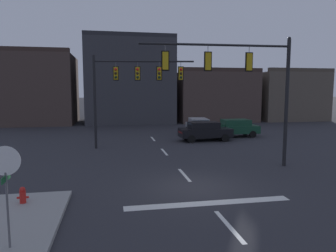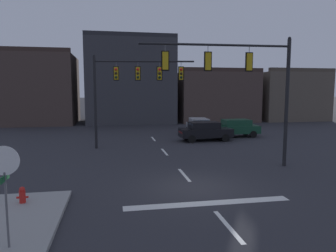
% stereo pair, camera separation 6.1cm
% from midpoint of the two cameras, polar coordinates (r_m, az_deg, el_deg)
% --- Properties ---
extents(ground_plane, '(400.00, 400.00, 0.00)m').
position_cam_midpoint_polar(ground_plane, '(13.83, 4.89, -11.22)').
color(ground_plane, '#2B2B30').
extents(stop_bar_paint, '(6.40, 0.50, 0.01)m').
position_cam_midpoint_polar(stop_bar_paint, '(12.02, 7.47, -14.00)').
color(stop_bar_paint, silver).
rests_on(stop_bar_paint, ground).
extents(lane_centreline, '(0.16, 26.40, 0.01)m').
position_cam_midpoint_polar(lane_centreline, '(15.69, 2.94, -9.04)').
color(lane_centreline, silver).
rests_on(lane_centreline, ground).
extents(signal_mast_near_side, '(8.24, 0.63, 7.13)m').
position_cam_midpoint_polar(signal_mast_near_side, '(17.17, 13.45, 9.03)').
color(signal_mast_near_side, black).
rests_on(signal_mast_near_side, ground).
extents(signal_mast_far_side, '(7.23, 1.24, 6.84)m').
position_cam_midpoint_polar(signal_mast_far_side, '(22.64, -7.30, 8.13)').
color(signal_mast_far_side, black).
rests_on(signal_mast_far_side, ground).
extents(stop_sign, '(0.76, 0.64, 2.83)m').
position_cam_midpoint_polar(stop_sign, '(8.89, -28.09, -7.64)').
color(stop_sign, '#56565B').
rests_on(stop_sign, ground).
extents(car_lot_nearside, '(4.48, 1.98, 1.61)m').
position_cam_midpoint_polar(car_lot_nearside, '(29.04, 12.19, -0.29)').
color(car_lot_nearside, '#143D28').
rests_on(car_lot_nearside, ground).
extents(car_lot_middle, '(2.21, 4.57, 1.61)m').
position_cam_midpoint_polar(car_lot_middle, '(29.73, 5.58, -0.02)').
color(car_lot_middle, '#9EA0A5').
rests_on(car_lot_middle, ground).
extents(car_lot_farside, '(4.48, 1.98, 1.61)m').
position_cam_midpoint_polar(car_lot_farside, '(26.31, 6.78, -0.88)').
color(car_lot_farside, black).
rests_on(car_lot_farside, ground).
extents(fire_hydrant, '(0.40, 0.30, 0.75)m').
position_cam_midpoint_polar(fire_hydrant, '(12.64, -25.46, -12.00)').
color(fire_hydrant, red).
rests_on(fire_hydrant, ground).
extents(building_row, '(44.69, 13.96, 11.29)m').
position_cam_midpoint_polar(building_row, '(43.99, -0.56, 6.52)').
color(building_row, '#473833').
rests_on(building_row, ground).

